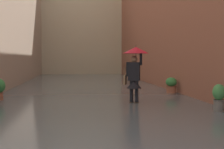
% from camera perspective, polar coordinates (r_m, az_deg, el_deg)
% --- Properties ---
extents(ground_plane, '(73.07, 73.07, 0.00)m').
position_cam_1_polar(ground_plane, '(17.09, -4.20, -2.52)').
color(ground_plane, slate).
extents(flood_water, '(8.43, 35.23, 0.08)m').
position_cam_1_polar(flood_water, '(17.08, -4.20, -2.39)').
color(flood_water, '#515B60').
rests_on(flood_water, ground_plane).
extents(building_facade_far, '(11.23, 1.80, 11.46)m').
position_cam_1_polar(building_facade_far, '(32.79, -5.26, 10.02)').
color(building_facade_far, beige).
rests_on(building_facade_far, ground_plane).
extents(person_wading, '(0.89, 0.89, 2.03)m').
position_cam_1_polar(person_wading, '(11.11, 3.97, 1.71)').
color(person_wading, '#2D2319').
rests_on(person_wading, ground_plane).
extents(potted_plant_far_left, '(0.36, 0.36, 0.85)m').
position_cam_1_polar(potted_plant_far_left, '(9.80, 18.02, -3.81)').
color(potted_plant_far_left, '#66605B').
rests_on(potted_plant_far_left, ground_plane).
extents(potted_plant_near_left, '(0.48, 0.48, 0.76)m').
position_cam_1_polar(potted_plant_near_left, '(14.52, 10.22, -1.90)').
color(potted_plant_near_left, '#9E563D').
rests_on(potted_plant_near_left, ground_plane).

